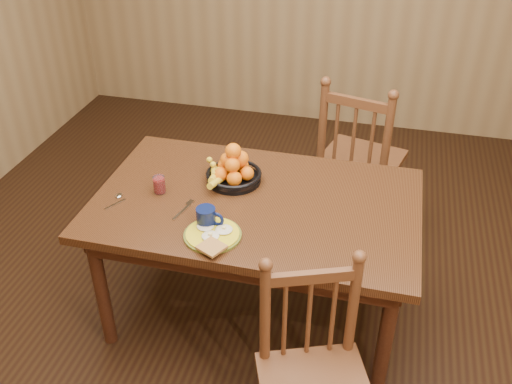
% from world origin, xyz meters
% --- Properties ---
extents(room, '(4.52, 5.02, 2.72)m').
position_xyz_m(room, '(0.00, 0.00, 1.35)').
color(room, black).
rests_on(room, ground).
extents(dining_table, '(1.60, 1.00, 0.75)m').
position_xyz_m(dining_table, '(0.00, 0.00, 0.67)').
color(dining_table, black).
rests_on(dining_table, ground).
extents(chair_far, '(0.58, 0.57, 1.07)m').
position_xyz_m(chair_far, '(0.44, 0.92, 0.52)').
color(chair_far, '#542C19').
rests_on(chair_far, ground).
extents(chair_near, '(0.56, 0.54, 0.96)m').
position_xyz_m(chair_near, '(0.43, -0.77, 0.47)').
color(chair_near, '#542C19').
rests_on(chair_near, ground).
extents(breakfast_plate, '(0.26, 0.31, 0.04)m').
position_xyz_m(breakfast_plate, '(-0.12, -0.33, 0.76)').
color(breakfast_plate, '#59601E').
rests_on(breakfast_plate, dining_table).
extents(fork, '(0.05, 0.18, 0.00)m').
position_xyz_m(fork, '(-0.32, -0.16, 0.75)').
color(fork, silver).
rests_on(fork, dining_table).
extents(spoon, '(0.07, 0.15, 0.01)m').
position_xyz_m(spoon, '(-0.67, -0.15, 0.75)').
color(spoon, silver).
rests_on(spoon, dining_table).
extents(coffee_mug, '(0.13, 0.09, 0.10)m').
position_xyz_m(coffee_mug, '(-0.17, -0.26, 0.80)').
color(coffee_mug, '#0B143E').
rests_on(coffee_mug, dining_table).
extents(juice_glass, '(0.06, 0.06, 0.09)m').
position_xyz_m(juice_glass, '(-0.49, -0.05, 0.79)').
color(juice_glass, silver).
rests_on(juice_glass, dining_table).
extents(fruit_bowl, '(0.32, 0.32, 0.22)m').
position_xyz_m(fruit_bowl, '(-0.16, 0.14, 0.81)').
color(fruit_bowl, black).
rests_on(fruit_bowl, dining_table).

